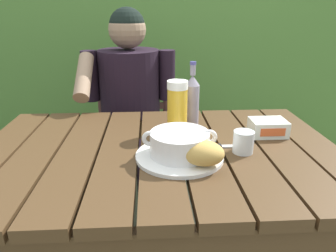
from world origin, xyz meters
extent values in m
cube|color=#46301A|center=(-0.41, 0.00, 0.73)|extent=(0.13, 0.80, 0.04)
cube|color=#46301A|center=(-0.27, 0.00, 0.73)|extent=(0.13, 0.80, 0.04)
cube|color=#46301A|center=(-0.14, 0.00, 0.73)|extent=(0.13, 0.80, 0.04)
cube|color=#46301A|center=(0.00, 0.00, 0.73)|extent=(0.13, 0.80, 0.04)
cube|color=#46301A|center=(0.14, 0.00, 0.73)|extent=(0.13, 0.80, 0.04)
cube|color=#46301A|center=(0.27, 0.00, 0.73)|extent=(0.13, 0.80, 0.04)
cube|color=#46301A|center=(0.41, 0.00, 0.73)|extent=(0.13, 0.80, 0.04)
cube|color=#46301A|center=(0.55, 0.00, 0.73)|extent=(0.13, 0.80, 0.04)
cube|color=#46301A|center=(0.00, -0.37, 0.67)|extent=(1.19, 0.03, 0.08)
cube|color=#46301A|center=(0.00, 0.37, 0.67)|extent=(1.19, 0.03, 0.08)
cube|color=#46301A|center=(-0.57, 0.36, 0.36)|extent=(0.06, 0.06, 0.71)
cube|color=#46301A|center=(0.57, 0.36, 0.36)|extent=(0.06, 0.06, 0.71)
cube|color=#4B7733|center=(0.00, 1.65, 0.72)|extent=(3.30, 0.60, 1.45)
cylinder|color=#4C3823|center=(-1.03, 1.80, 0.67)|extent=(0.10, 0.10, 1.33)
cylinder|color=#4C3823|center=(0.90, 1.80, 0.79)|extent=(0.10, 0.10, 1.58)
cylinder|color=#4C3823|center=(0.77, 1.80, 0.92)|extent=(0.10, 0.10, 1.83)
cylinder|color=#482B26|center=(0.07, 0.59, 0.22)|extent=(0.04, 0.04, 0.44)
cylinder|color=#482B26|center=(-0.35, 0.59, 0.22)|extent=(0.04, 0.04, 0.44)
cylinder|color=#482B26|center=(0.07, 0.97, 0.22)|extent=(0.04, 0.04, 0.44)
cylinder|color=#482B26|center=(-0.35, 0.97, 0.22)|extent=(0.04, 0.04, 0.44)
cube|color=#482B26|center=(-0.14, 0.78, 0.45)|extent=(0.45, 0.41, 0.02)
cylinder|color=#482B26|center=(0.07, 0.97, 0.67)|extent=(0.04, 0.04, 0.45)
cylinder|color=#482B26|center=(-0.35, 0.97, 0.67)|extent=(0.04, 0.04, 0.45)
cube|color=#482B26|center=(-0.14, 0.97, 0.60)|extent=(0.42, 0.02, 0.04)
cube|color=#482B26|center=(-0.14, 0.97, 0.71)|extent=(0.42, 0.02, 0.04)
cube|color=#482B26|center=(-0.14, 0.97, 0.83)|extent=(0.42, 0.02, 0.04)
cylinder|color=black|center=(-0.05, 0.48, 0.23)|extent=(0.11, 0.11, 0.45)
cylinder|color=black|center=(-0.05, 0.58, 0.51)|extent=(0.13, 0.40, 0.13)
cylinder|color=black|center=(-0.22, 0.48, 0.23)|extent=(0.11, 0.11, 0.45)
cylinder|color=black|center=(-0.22, 0.58, 0.51)|extent=(0.13, 0.40, 0.13)
cylinder|color=black|center=(-0.14, 0.68, 0.75)|extent=(0.32, 0.32, 0.48)
sphere|color=#907259|center=(-0.14, 0.68, 1.09)|extent=(0.19, 0.19, 0.19)
sphere|color=black|center=(-0.14, 0.68, 1.11)|extent=(0.18, 0.18, 0.18)
cylinder|color=black|center=(0.06, 0.66, 0.86)|extent=(0.08, 0.08, 0.26)
cylinder|color=black|center=(-0.34, 0.66, 0.86)|extent=(0.08, 0.08, 0.26)
cylinder|color=#907259|center=(-0.34, 0.50, 0.89)|extent=(0.07, 0.25, 0.21)
cylinder|color=white|center=(0.06, -0.07, 0.75)|extent=(0.28, 0.28, 0.01)
cylinder|color=white|center=(0.06, -0.07, 0.80)|extent=(0.19, 0.19, 0.07)
cylinder|color=orange|center=(0.06, -0.07, 0.81)|extent=(0.16, 0.16, 0.01)
torus|color=white|center=(-0.03, -0.07, 0.81)|extent=(0.05, 0.01, 0.05)
torus|color=white|center=(0.15, -0.07, 0.81)|extent=(0.05, 0.01, 0.05)
ellipsoid|color=tan|center=(0.12, -0.15, 0.80)|extent=(0.15, 0.13, 0.07)
cylinder|color=gold|center=(0.07, 0.15, 0.83)|extent=(0.08, 0.08, 0.17)
cylinder|color=white|center=(0.07, 0.15, 0.93)|extent=(0.08, 0.08, 0.03)
cylinder|color=gray|center=(0.14, 0.22, 0.83)|extent=(0.06, 0.06, 0.16)
cone|color=gray|center=(0.14, 0.22, 0.93)|extent=(0.06, 0.06, 0.04)
cylinder|color=gray|center=(0.14, 0.22, 0.97)|extent=(0.02, 0.02, 0.04)
cylinder|color=#47438E|center=(0.14, 0.22, 1.00)|extent=(0.02, 0.02, 0.01)
cylinder|color=silver|center=(0.27, -0.05, 0.78)|extent=(0.07, 0.07, 0.07)
cube|color=white|center=(0.41, 0.09, 0.78)|extent=(0.13, 0.10, 0.06)
cube|color=#E25D2D|center=(0.41, 0.05, 0.78)|extent=(0.09, 0.00, 0.03)
cube|color=silver|center=(0.24, -0.01, 0.75)|extent=(0.11, 0.02, 0.00)
cube|color=black|center=(0.18, -0.01, 0.75)|extent=(0.06, 0.02, 0.01)
camera|label=1|loc=(-0.03, -0.95, 1.19)|focal=33.01mm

